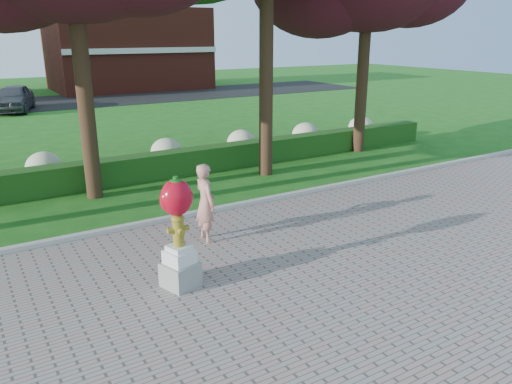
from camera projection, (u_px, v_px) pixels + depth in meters
ground at (264, 258)px, 10.48m from camera, size 100.00×100.00×0.00m
walkway at (411, 358)px, 7.22m from camera, size 40.00×14.00×0.04m
curb at (203, 213)px, 12.91m from camera, size 40.00×0.18×0.15m
lawn_hedge at (149, 166)px, 16.06m from camera, size 24.00×0.70×0.80m
hydrangea_row at (155, 154)px, 17.11m from camera, size 20.10×1.10×0.99m
street at (42, 103)px, 33.29m from camera, size 50.00×8.00×0.02m
building_right at (128, 49)px, 41.15m from camera, size 12.00×8.00×6.40m
hydrant_sculpture at (178, 230)px, 8.92m from camera, size 0.72×0.72×2.11m
woman at (205, 203)px, 11.03m from camera, size 0.43×0.65×1.78m
parked_car at (14, 98)px, 29.65m from camera, size 3.07×4.92×1.56m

